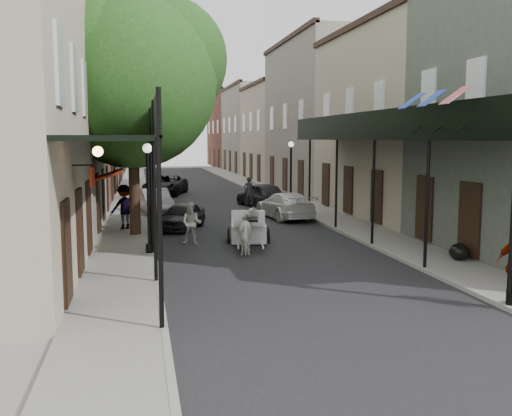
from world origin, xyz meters
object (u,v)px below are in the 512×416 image
tree_far (140,110)px  lamppost_right_far (291,173)px  pedestrian_sidewalk_left (124,207)px  car_right_far (262,195)px  horse (250,231)px  pedestrian_walking (192,223)px  car_left_near (182,216)px  tree_near (142,76)px  car_right_near (285,205)px  car_left_far (165,185)px  lamppost_left (149,196)px  carriage (248,215)px  car_left_mid (155,201)px

tree_far → lamppost_right_far: size_ratio=2.32×
pedestrian_sidewalk_left → car_right_far: pedestrian_sidewalk_left is taller
horse → pedestrian_walking: bearing=-38.6°
lamppost_right_far → pedestrian_walking: size_ratio=2.31×
pedestrian_walking → car_left_near: pedestrian_walking is taller
tree_near → car_right_near: tree_near is taller
car_left_far → lamppost_left: bearing=-78.0°
car_right_near → tree_far: bearing=-62.6°
tree_far → car_right_near: bearing=-55.6°
tree_near → car_right_near: (6.93, 3.82, -5.83)m
tree_near → lamppost_left: bearing=-88.7°
car_left_far → pedestrian_sidewalk_left: bearing=-82.8°
carriage → pedestrian_sidewalk_left: bearing=154.7°
lamppost_left → car_left_near: lamppost_left is taller
tree_near → pedestrian_walking: size_ratio=5.99×
carriage → pedestrian_walking: (-2.24, -0.34, -0.20)m
lamppost_left → lamppost_right_far: size_ratio=1.00×
tree_near → car_right_near: bearing=28.9°
lamppost_left → car_left_far: lamppost_left is taller
car_left_near → car_left_far: bearing=113.1°
lamppost_right_far → car_left_near: 9.38m
carriage → car_left_mid: (-3.35, 9.07, -0.35)m
lamppost_left → car_left_far: 21.47m
car_left_far → car_right_far: size_ratio=1.22×
car_left_near → tree_far: bearing=120.6°
carriage → car_right_far: bearing=84.3°
lamppost_right_far → car_left_far: size_ratio=0.71×
horse → pedestrian_walking: pedestrian_walking is taller
lamppost_right_far → car_right_near: 4.45m
lamppost_left → horse: 3.70m
car_left_near → car_right_far: bearing=78.0°
horse → pedestrian_sidewalk_left: pedestrian_sidewalk_left is taller
pedestrian_walking → car_right_far: pedestrian_walking is taller
tree_near → car_left_near: (1.60, 1.42, -5.90)m
car_left_mid → pedestrian_sidewalk_left: bearing=-112.2°
horse → car_right_far: horse is taller
tree_near → car_left_far: size_ratio=1.85×
tree_near → lamppost_left: (0.10, -4.18, -4.44)m
horse → car_right_far: (3.23, 13.18, -0.05)m
car_right_near → car_left_far: bearing=-75.3°
tree_far → car_left_near: tree_far is taller
tree_far → car_left_near: (1.65, -12.58, -5.25)m
lamppost_left → pedestrian_walking: 2.76m
lamppost_left → car_right_far: lamppost_left is taller
horse → car_left_far: size_ratio=0.35×
pedestrian_sidewalk_left → car_left_near: 2.51m
pedestrian_sidewalk_left → car_left_near: pedestrian_sidewalk_left is taller
horse → carriage: bearing=-90.0°
tree_far → pedestrian_walking: (1.75, -16.31, -5.03)m
tree_far → car_right_near: size_ratio=1.88×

